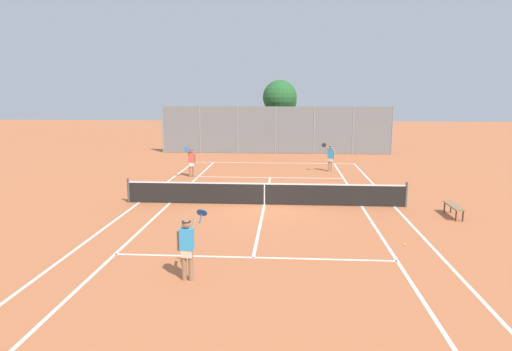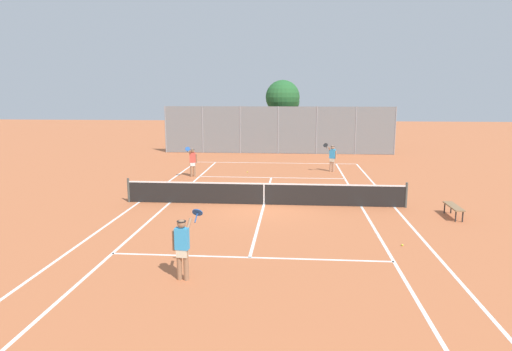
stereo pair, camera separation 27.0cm
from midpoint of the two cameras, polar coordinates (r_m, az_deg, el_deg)
ground_plane at (r=19.62m, az=0.66°, el=-3.67°), size 120.00×120.00×0.00m
court_line_markings at (r=19.62m, az=0.66°, el=-3.67°), size 11.10×23.90×0.01m
tennis_net at (r=19.50m, az=0.66°, el=-2.22°), size 12.00×0.10×1.07m
player_near_side at (r=11.83m, az=-9.26°, el=-8.61°), size 0.72×0.72×1.77m
player_far_left at (r=26.24m, az=-8.39°, el=1.83°), size 0.55×0.83×1.77m
player_far_right at (r=28.07m, az=9.03°, el=2.37°), size 0.86×0.67×1.77m
loose_tennis_ball_0 at (r=15.21m, az=17.60°, el=-8.21°), size 0.07×0.07×0.07m
loose_tennis_ball_1 at (r=27.48m, az=-1.55°, el=0.43°), size 0.07×0.07×0.07m
courtside_bench at (r=19.18m, az=23.12°, el=-3.58°), size 0.36×1.50×0.47m
back_fence at (r=36.01m, az=2.23°, el=5.70°), size 18.12×0.08×3.72m
tree_behind_left at (r=38.43m, az=2.93°, el=9.64°), size 2.83×2.83×5.80m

